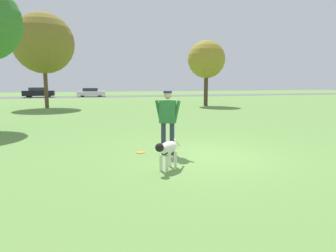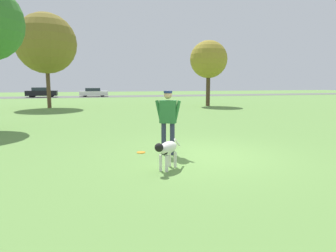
% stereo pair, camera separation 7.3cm
% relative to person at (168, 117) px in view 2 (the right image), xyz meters
% --- Properties ---
extents(ground_plane, '(120.00, 120.00, 0.00)m').
position_rel_person_xyz_m(ground_plane, '(0.91, -0.41, -1.05)').
color(ground_plane, '#608C42').
extents(far_road_strip, '(120.00, 6.00, 0.01)m').
position_rel_person_xyz_m(far_road_strip, '(0.91, 36.18, -1.05)').
color(far_road_strip, '#5B5B59').
rests_on(far_road_strip, ground_plane).
extents(person, '(0.68, 0.40, 1.76)m').
position_rel_person_xyz_m(person, '(0.00, 0.00, 0.00)').
color(person, '#2D334C').
rests_on(person, ground_plane).
extents(dog, '(0.84, 0.84, 0.68)m').
position_rel_person_xyz_m(dog, '(-0.42, -1.42, -0.57)').
color(dog, silver).
rests_on(dog, ground_plane).
extents(frisbee, '(0.24, 0.24, 0.02)m').
position_rel_person_xyz_m(frisbee, '(-0.69, 0.38, -1.04)').
color(frisbee, orange).
rests_on(frisbee, ground_plane).
extents(tree_far_left, '(4.60, 4.60, 7.26)m').
position_rel_person_xyz_m(tree_far_left, '(-4.87, 17.46, 3.90)').
color(tree_far_left, brown).
rests_on(tree_far_left, ground_plane).
extents(tree_far_right, '(3.13, 3.13, 5.47)m').
position_rel_person_xyz_m(tree_far_right, '(7.98, 15.94, 2.83)').
color(tree_far_right, '#4C3826').
rests_on(tree_far_right, ground_plane).
extents(parked_car_black, '(3.98, 1.82, 1.34)m').
position_rel_person_xyz_m(parked_car_black, '(-7.78, 36.03, -0.38)').
color(parked_car_black, black).
rests_on(parked_car_black, ground_plane).
extents(parked_car_white, '(3.94, 1.95, 1.22)m').
position_rel_person_xyz_m(parked_car_white, '(-0.93, 35.95, -0.44)').
color(parked_car_white, white).
rests_on(parked_car_white, ground_plane).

